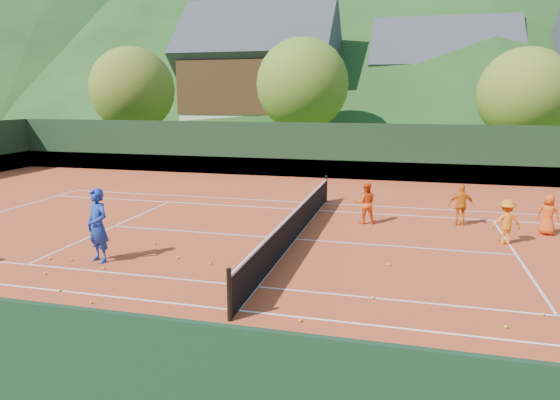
% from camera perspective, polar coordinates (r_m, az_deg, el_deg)
% --- Properties ---
extents(ground, '(400.00, 400.00, 0.00)m').
position_cam_1_polar(ground, '(15.68, 1.76, -4.56)').
color(ground, '#30551A').
rests_on(ground, ground).
extents(clay_court, '(40.00, 24.00, 0.02)m').
position_cam_1_polar(clay_court, '(15.68, 1.76, -4.53)').
color(clay_court, '#BB3F1E').
rests_on(clay_court, ground).
extents(coach, '(0.86, 0.72, 2.01)m').
position_cam_1_polar(coach, '(14.20, -20.11, -2.76)').
color(coach, '#1937A3').
rests_on(coach, clay_court).
extents(student_a, '(0.80, 0.67, 1.47)m').
position_cam_1_polar(student_a, '(17.68, 9.77, -0.33)').
color(student_a, '#F45915').
rests_on(student_a, clay_court).
extents(student_b, '(0.87, 0.41, 1.45)m').
position_cam_1_polar(student_b, '(18.25, 20.00, -0.53)').
color(student_b, orange).
rests_on(student_b, clay_court).
extents(student_c, '(0.77, 0.64, 1.34)m').
position_cam_1_polar(student_c, '(18.19, 28.31, -1.46)').
color(student_c, '#E74F14').
rests_on(student_c, clay_court).
extents(student_d, '(0.98, 0.70, 1.37)m').
position_cam_1_polar(student_d, '(16.48, 24.43, -2.29)').
color(student_d, orange).
rests_on(student_d, clay_court).
extents(tennis_ball_1, '(0.07, 0.07, 0.07)m').
position_cam_1_polar(tennis_ball_1, '(13.59, 12.35, -7.20)').
color(tennis_ball_1, '#C8DA24').
rests_on(tennis_ball_1, clay_court).
extents(tennis_ball_3, '(0.07, 0.07, 0.07)m').
position_cam_1_polar(tennis_ball_3, '(9.37, 20.69, -16.76)').
color(tennis_ball_3, '#C8DA24').
rests_on(tennis_ball_3, clay_court).
extents(tennis_ball_7, '(0.07, 0.07, 0.07)m').
position_cam_1_polar(tennis_ball_7, '(14.12, -11.58, -6.45)').
color(tennis_ball_7, '#C8DA24').
rests_on(tennis_ball_7, clay_court).
extents(tennis_ball_9, '(0.07, 0.07, 0.07)m').
position_cam_1_polar(tennis_ball_9, '(11.72, -20.77, -10.85)').
color(tennis_ball_9, '#C8DA24').
rests_on(tennis_ball_9, clay_court).
extents(tennis_ball_10, '(0.07, 0.07, 0.07)m').
position_cam_1_polar(tennis_ball_10, '(14.78, -22.75, -6.32)').
color(tennis_ball_10, '#C8DA24').
rests_on(tennis_ball_10, clay_court).
extents(tennis_ball_11, '(0.07, 0.07, 0.07)m').
position_cam_1_polar(tennis_ball_11, '(13.94, -25.24, -7.61)').
color(tennis_ball_11, '#C8DA24').
rests_on(tennis_ball_11, clay_court).
extents(tennis_ball_12, '(0.07, 0.07, 0.07)m').
position_cam_1_polar(tennis_ball_12, '(11.40, 10.57, -10.90)').
color(tennis_ball_12, '#C8DA24').
rests_on(tennis_ball_12, clay_court).
extents(tennis_ball_13, '(0.07, 0.07, 0.07)m').
position_cam_1_polar(tennis_ball_13, '(15.13, -24.78, -6.08)').
color(tennis_ball_13, '#C8DA24').
rests_on(tennis_ball_13, clay_court).
extents(tennis_ball_14, '(0.07, 0.07, 0.07)m').
position_cam_1_polar(tennis_ball_14, '(13.51, -7.99, -7.15)').
color(tennis_ball_14, '#C8DA24').
rests_on(tennis_ball_14, clay_court).
extents(tennis_ball_17, '(0.07, 0.07, 0.07)m').
position_cam_1_polar(tennis_ball_17, '(10.18, 2.29, -13.58)').
color(tennis_ball_17, '#C8DA24').
rests_on(tennis_ball_17, clay_court).
extents(tennis_ball_18, '(0.07, 0.07, 0.07)m').
position_cam_1_polar(tennis_ball_18, '(10.83, 24.41, -13.07)').
color(tennis_ball_18, '#C8DA24').
rests_on(tennis_ball_18, clay_court).
extents(tennis_ball_19, '(0.07, 0.07, 0.07)m').
position_cam_1_polar(tennis_ball_19, '(13.78, -19.52, -7.35)').
color(tennis_ball_19, '#C8DA24').
rests_on(tennis_ball_19, clay_court).
extents(tennis_ball_20, '(0.07, 0.07, 0.07)m').
position_cam_1_polar(tennis_ball_20, '(15.59, -14.10, -4.81)').
color(tennis_ball_20, '#C8DA24').
rests_on(tennis_ball_20, clay_court).
extents(tennis_ball_21, '(0.07, 0.07, 0.07)m').
position_cam_1_polar(tennis_ball_21, '(11.72, 27.85, -11.48)').
color(tennis_ball_21, '#C8DA24').
rests_on(tennis_ball_21, clay_court).
extents(tennis_ball_22, '(0.07, 0.07, 0.07)m').
position_cam_1_polar(tennis_ball_22, '(12.66, -23.88, -9.41)').
color(tennis_ball_22, '#C8DA24').
rests_on(tennis_ball_22, clay_court).
extents(court_lines, '(23.83, 11.03, 0.00)m').
position_cam_1_polar(court_lines, '(15.68, 1.76, -4.48)').
color(court_lines, white).
rests_on(court_lines, clay_court).
extents(tennis_net, '(0.10, 12.07, 1.10)m').
position_cam_1_polar(tennis_net, '(15.54, 1.77, -2.72)').
color(tennis_net, black).
rests_on(tennis_net, clay_court).
extents(perimeter_fence, '(40.40, 24.24, 3.00)m').
position_cam_1_polar(perimeter_fence, '(15.37, 1.79, -0.02)').
color(perimeter_fence, black).
rests_on(perimeter_fence, clay_court).
extents(chalet_left, '(13.80, 9.93, 12.92)m').
position_cam_1_polar(chalet_left, '(46.63, -2.25, 13.29)').
color(chalet_left, beige).
rests_on(chalet_left, ground).
extents(chalet_mid, '(12.65, 8.82, 11.45)m').
position_cam_1_polar(chalet_mid, '(48.77, 17.95, 11.91)').
color(chalet_mid, beige).
rests_on(chalet_mid, ground).
extents(tree_a, '(6.00, 6.00, 7.88)m').
position_cam_1_polar(tree_a, '(37.95, -16.54, 12.00)').
color(tree_a, '#3F2819').
rests_on(tree_a, ground).
extents(tree_b, '(6.40, 6.40, 8.40)m').
position_cam_1_polar(tree_b, '(35.45, 2.58, 13.04)').
color(tree_b, '#3C2718').
rests_on(tree_b, ground).
extents(tree_c, '(5.60, 5.60, 7.35)m').
position_cam_1_polar(tree_c, '(34.36, 26.15, 10.83)').
color(tree_c, '#3E2618').
rests_on(tree_c, ground).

